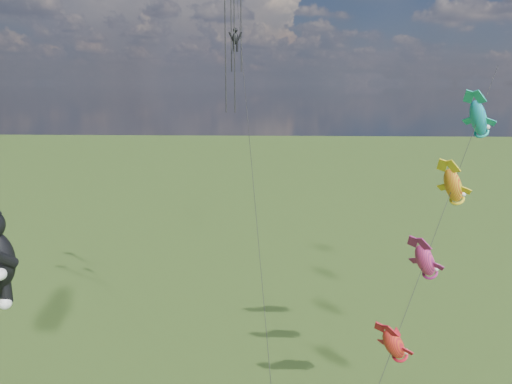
{
  "coord_description": "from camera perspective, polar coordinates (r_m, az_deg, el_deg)",
  "views": [
    {
      "loc": [
        13.76,
        -22.93,
        17.67
      ],
      "look_at": [
        12.51,
        7.12,
        11.13
      ],
      "focal_mm": 35.0,
      "sensor_mm": 36.0,
      "label": 1
    }
  ],
  "objects": [
    {
      "name": "fish_windsock_rig",
      "position": [
        27.93,
        20.21,
        -3.34
      ],
      "size": [
        10.36,
        12.3,
        18.75
      ],
      "rotation": [
        0.0,
        0.0,
        -0.37
      ],
      "color": "brown",
      "rests_on": "ground"
    },
    {
      "name": "parafoil_rig",
      "position": [
        34.38,
        -2.32,
        17.63
      ],
      "size": [
        3.9,
        17.25,
        26.0
      ],
      "rotation": [
        0.0,
        0.0,
        0.27
      ],
      "color": "brown",
      "rests_on": "ground"
    }
  ]
}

